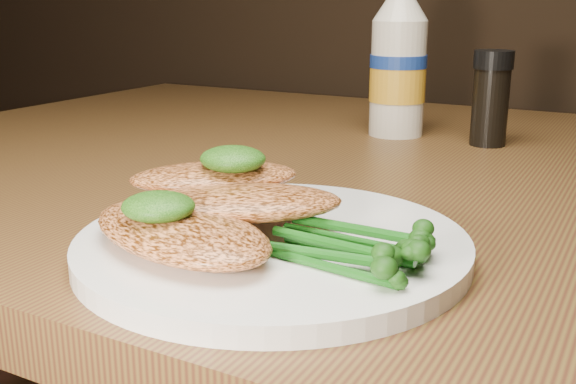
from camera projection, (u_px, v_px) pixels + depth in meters
The scene contains 9 objects.
plate at pixel (273, 245), 0.43m from camera, with size 0.25×0.25×0.01m, color white.
chicken_front at pixel (180, 231), 0.40m from camera, with size 0.14×0.07×0.02m, color #E48248.
chicken_mid at pixel (241, 202), 0.43m from camera, with size 0.13×0.06×0.02m, color #E48248.
chicken_back at pixel (214, 177), 0.47m from camera, with size 0.11×0.06×0.02m, color #E48248.
pesto_front at pixel (158, 206), 0.39m from camera, with size 0.04×0.04×0.02m, color #103908.
pesto_back at pixel (233, 159), 0.45m from camera, with size 0.04×0.04×0.02m, color #103908.
broccolini_bundle at pixel (340, 241), 0.39m from camera, with size 0.12×0.09×0.02m, color #155713, non-canonical shape.
mayo_bottle at pixel (399, 56), 0.78m from camera, with size 0.06×0.06×0.18m, color beige, non-canonical shape.
pepper_grinder at pixel (491, 99), 0.74m from camera, with size 0.04×0.04×0.10m, color black, non-canonical shape.
Camera 1 is at (0.22, 0.43, 0.91)m, focal length 42.77 mm.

